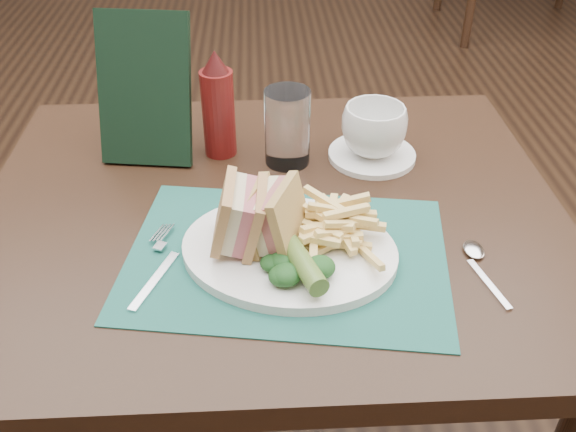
# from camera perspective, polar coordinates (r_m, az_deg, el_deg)

# --- Properties ---
(floor) EXTENTS (7.00, 7.00, 0.00)m
(floor) POSITION_cam_1_polar(r_m,az_deg,el_deg) (1.86, -1.61, -9.26)
(floor) COLOR black
(floor) RESTS_ON ground
(table_main) EXTENTS (0.90, 0.75, 0.75)m
(table_main) POSITION_cam_1_polar(r_m,az_deg,el_deg) (1.24, -1.21, -13.45)
(table_main) COLOR black
(table_main) RESTS_ON ground
(placemat) EXTENTS (0.48, 0.38, 0.00)m
(placemat) POSITION_cam_1_polar(r_m,az_deg,el_deg) (0.89, -0.11, -3.65)
(placemat) COLOR #1A554B
(placemat) RESTS_ON table_main
(plate) EXTENTS (0.35, 0.31, 0.01)m
(plate) POSITION_cam_1_polar(r_m,az_deg,el_deg) (0.89, 0.10, -3.09)
(plate) COLOR white
(plate) RESTS_ON placemat
(sandwich_half_a) EXTENTS (0.08, 0.10, 0.10)m
(sandwich_half_a) POSITION_cam_1_polar(r_m,az_deg,el_deg) (0.86, -5.72, 0.12)
(sandwich_half_a) COLOR tan
(sandwich_half_a) RESTS_ON plate
(sandwich_half_b) EXTENTS (0.10, 0.11, 0.10)m
(sandwich_half_b) POSITION_cam_1_polar(r_m,az_deg,el_deg) (0.87, -2.51, 0.31)
(sandwich_half_b) COLOR tan
(sandwich_half_b) RESTS_ON plate
(kale_garnish) EXTENTS (0.11, 0.08, 0.03)m
(kale_garnish) POSITION_cam_1_polar(r_m,az_deg,el_deg) (0.83, 0.53, -4.53)
(kale_garnish) COLOR #143716
(kale_garnish) RESTS_ON plate
(pickle_spear) EXTENTS (0.06, 0.12, 0.03)m
(pickle_spear) POSITION_cam_1_polar(r_m,az_deg,el_deg) (0.83, 1.14, -3.95)
(pickle_spear) COLOR #4A6A28
(pickle_spear) RESTS_ON plate
(fries_pile) EXTENTS (0.18, 0.20, 0.06)m
(fries_pile) POSITION_cam_1_polar(r_m,az_deg,el_deg) (0.88, 4.27, -0.42)
(fries_pile) COLOR #F4D27A
(fries_pile) RESTS_ON plate
(fork) EXTENTS (0.10, 0.17, 0.01)m
(fork) POSITION_cam_1_polar(r_m,az_deg,el_deg) (0.89, -11.59, -4.16)
(fork) COLOR silver
(fork) RESTS_ON placemat
(spoon) EXTENTS (0.07, 0.15, 0.01)m
(spoon) POSITION_cam_1_polar(r_m,az_deg,el_deg) (0.90, 16.98, -4.60)
(spoon) COLOR silver
(spoon) RESTS_ON table_main
(saucer) EXTENTS (0.18, 0.18, 0.01)m
(saucer) POSITION_cam_1_polar(r_m,az_deg,el_deg) (1.12, 7.46, 5.40)
(saucer) COLOR white
(saucer) RESTS_ON table_main
(coffee_cup) EXTENTS (0.13, 0.13, 0.09)m
(coffee_cup) POSITION_cam_1_polar(r_m,az_deg,el_deg) (1.10, 7.65, 7.56)
(coffee_cup) COLOR white
(coffee_cup) RESTS_ON saucer
(drinking_glass) EXTENTS (0.09, 0.09, 0.13)m
(drinking_glass) POSITION_cam_1_polar(r_m,az_deg,el_deg) (1.07, -0.06, 7.88)
(drinking_glass) COLOR white
(drinking_glass) RESTS_ON table_main
(ketchup_bottle) EXTENTS (0.07, 0.07, 0.19)m
(ketchup_bottle) POSITION_cam_1_polar(r_m,az_deg,el_deg) (1.09, -6.26, 9.88)
(ketchup_bottle) COLOR #570F0E
(ketchup_bottle) RESTS_ON table_main
(check_presenter) EXTENTS (0.16, 0.11, 0.24)m
(check_presenter) POSITION_cam_1_polar(r_m,az_deg,el_deg) (1.09, -12.63, 10.93)
(check_presenter) COLOR black
(check_presenter) RESTS_ON table_main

